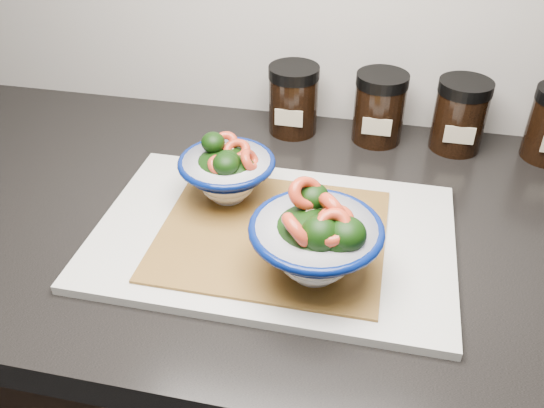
% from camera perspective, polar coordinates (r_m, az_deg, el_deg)
% --- Properties ---
extents(countertop, '(3.50, 0.60, 0.04)m').
position_cam_1_polar(countertop, '(0.78, 12.73, -3.91)').
color(countertop, black).
rests_on(countertop, cabinet).
extents(cutting_board, '(0.45, 0.30, 0.01)m').
position_cam_1_polar(cutting_board, '(0.73, 0.12, -3.15)').
color(cutting_board, beige).
rests_on(cutting_board, countertop).
extents(bamboo_mat, '(0.28, 0.24, 0.00)m').
position_cam_1_polar(bamboo_mat, '(0.72, 0.00, -2.95)').
color(bamboo_mat, olive).
rests_on(bamboo_mat, cutting_board).
extents(bowl_left, '(0.13, 0.13, 0.09)m').
position_cam_1_polar(bowl_left, '(0.76, -4.47, 3.21)').
color(bowl_left, white).
rests_on(bowl_left, bamboo_mat).
extents(bowl_right, '(0.15, 0.15, 0.12)m').
position_cam_1_polar(bowl_right, '(0.64, 4.54, -3.62)').
color(bowl_right, white).
rests_on(bowl_right, bamboo_mat).
extents(spice_jar_a, '(0.08, 0.08, 0.11)m').
position_cam_1_polar(spice_jar_a, '(0.95, 2.13, 10.31)').
color(spice_jar_a, black).
rests_on(spice_jar_a, countertop).
extents(spice_jar_b, '(0.08, 0.08, 0.11)m').
position_cam_1_polar(spice_jar_b, '(0.94, 10.58, 9.37)').
color(spice_jar_b, black).
rests_on(spice_jar_b, countertop).
extents(spice_jar_c, '(0.08, 0.08, 0.11)m').
position_cam_1_polar(spice_jar_c, '(0.95, 18.12, 8.36)').
color(spice_jar_c, black).
rests_on(spice_jar_c, countertop).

